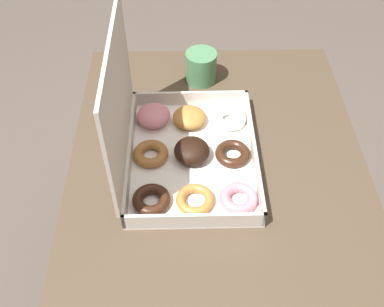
# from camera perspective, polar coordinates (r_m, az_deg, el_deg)

# --- Properties ---
(ground_plane) EXTENTS (8.00, 8.00, 0.00)m
(ground_plane) POSITION_cam_1_polar(r_m,az_deg,el_deg) (1.75, 2.29, -18.03)
(ground_plane) COLOR #564C44
(dining_table) EXTENTS (1.04, 0.75, 0.73)m
(dining_table) POSITION_cam_1_polar(r_m,az_deg,el_deg) (1.21, 3.16, -6.08)
(dining_table) COLOR #4C3D2D
(dining_table) RESTS_ON ground_plane
(donut_box) EXTENTS (0.42, 0.33, 0.36)m
(donut_box) POSITION_cam_1_polar(r_m,az_deg,el_deg) (1.11, -2.06, 1.62)
(donut_box) COLOR white
(donut_box) RESTS_ON dining_table
(coffee_mug) EXTENTS (0.09, 0.09, 0.09)m
(coffee_mug) POSITION_cam_1_polar(r_m,az_deg,el_deg) (1.35, 1.15, 10.99)
(coffee_mug) COLOR #4C8456
(coffee_mug) RESTS_ON dining_table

